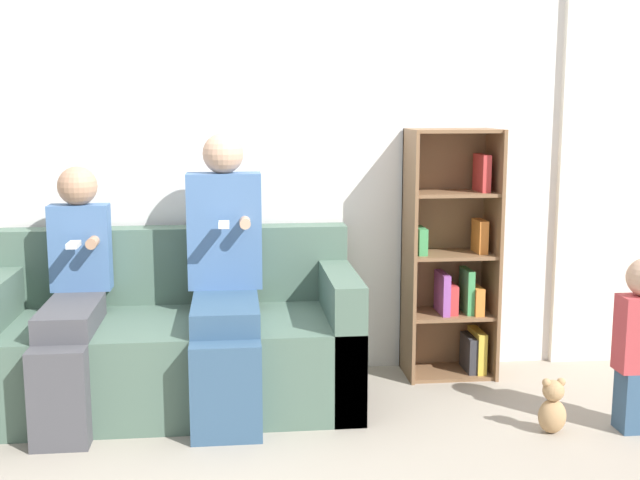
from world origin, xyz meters
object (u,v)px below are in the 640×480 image
Objects in this scene: child_seated at (73,293)px; teddy_bear at (554,407)px; couch at (174,346)px; adult_seated at (226,272)px; bookshelf at (454,264)px.

teddy_bear is (2.13, -0.46, -0.46)m from child_seated.
child_seated reaches higher than teddy_bear.
couch is at bearing 161.27° from teddy_bear.
adult_seated is 1.14× the size of child_seated.
child_seated is (-0.70, -0.03, -0.08)m from adult_seated.
adult_seated is at bearing 161.04° from teddy_bear.
couch is 0.54m from child_seated.
child_seated is 1.94m from bookshelf.
bookshelf is (1.90, 0.40, 0.02)m from child_seated.
adult_seated is 5.16× the size of teddy_bear.
couch is 1.55× the size of child_seated.
bookshelf is 5.20× the size of teddy_bear.
child_seated is 4.54× the size of teddy_bear.
child_seated is at bearing -165.49° from couch.
couch is at bearing 14.51° from child_seated.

